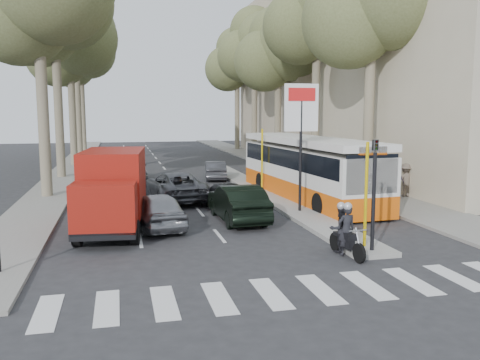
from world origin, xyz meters
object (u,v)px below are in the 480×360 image
object	(u,v)px
city_bus	(308,167)
motorcycle	(344,231)
red_truck	(112,189)
silver_hatchback	(157,210)
dark_hatchback	(238,203)

from	to	relation	value
city_bus	motorcycle	size ratio (longest dim) A/B	6.08
red_truck	motorcycle	world-z (taller)	red_truck
silver_hatchback	motorcycle	world-z (taller)	motorcycle
city_bus	motorcycle	world-z (taller)	city_bus
city_bus	motorcycle	bearing A→B (deg)	-108.45
red_truck	city_bus	size ratio (longest dim) A/B	0.48
red_truck	dark_hatchback	bearing A→B (deg)	14.13
dark_hatchback	city_bus	distance (m)	6.28
silver_hatchback	motorcycle	distance (m)	7.36
silver_hatchback	city_bus	bearing A→B (deg)	-156.84
motorcycle	dark_hatchback	bearing A→B (deg)	104.67
dark_hatchback	city_bus	xyz separation A→B (m)	(4.61, 4.17, 0.92)
silver_hatchback	dark_hatchback	bearing A→B (deg)	-178.07
silver_hatchback	red_truck	distance (m)	1.86
dark_hatchback	silver_hatchback	bearing A→B (deg)	7.68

